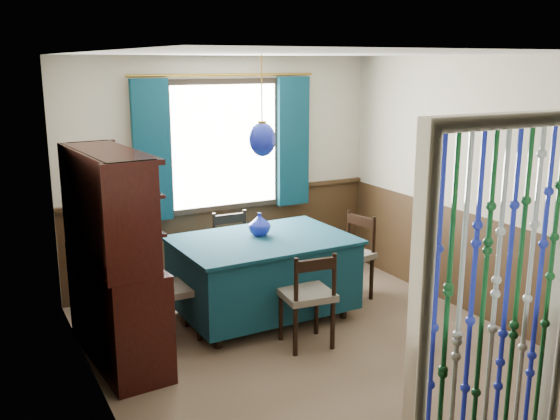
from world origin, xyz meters
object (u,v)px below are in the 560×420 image
dining_table (263,272)px  sideboard (115,290)px  vase_sideboard (111,238)px  chair_far (235,252)px  chair_right (350,254)px  bowl_shelf (127,224)px  chair_near (308,296)px  vase_table (260,225)px  chair_left (171,290)px  pendant_lamp (262,139)px

dining_table → sideboard: size_ratio=0.96×
vase_sideboard → sideboard: bearing=-101.3°
dining_table → chair_far: bearing=86.6°
chair_right → bowl_shelf: bowl_shelf is taller
chair_near → vase_table: 0.98m
chair_right → sideboard: sideboard is taller
chair_near → sideboard: bearing=166.5°
dining_table → chair_right: bearing=0.3°
chair_near → chair_left: (-1.00, 0.71, -0.01)m
chair_near → bowl_shelf: 1.67m
sideboard → vase_sideboard: bearing=74.2°
chair_far → chair_near: bearing=93.1°
dining_table → chair_right: (1.04, 0.04, 0.02)m
chair_right → sideboard: 2.51m
chair_right → sideboard: (-2.50, -0.25, 0.14)m
chair_left → vase_sideboard: vase_sideboard is taller
vase_sideboard → chair_left: bearing=-15.1°
chair_near → pendant_lamp: bearing=100.7°
chair_near → vase_table: size_ratio=4.26×
chair_far → vase_sideboard: (-1.42, -0.63, 0.51)m
chair_left → vase_table: bearing=99.8°
chair_left → pendant_lamp: size_ratio=0.94×
vase_table → vase_sideboard: vase_sideboard is taller
chair_right → vase_sideboard: (-2.44, 0.05, 0.50)m
pendant_lamp → bowl_shelf: pendant_lamp is taller
chair_near → vase_sideboard: size_ratio=4.87×
chair_near → sideboard: 1.62m
dining_table → sideboard: 1.48m
dining_table → chair_right: 1.04m
chair_near → chair_left: chair_near is taller
chair_far → chair_right: bearing=147.7°
sideboard → pendant_lamp: bearing=4.0°
chair_far → chair_left: bearing=39.8°
vase_table → vase_sideboard: size_ratio=1.14×
chair_near → pendant_lamp: 1.49m
chair_left → chair_right: chair_right is taller
bowl_shelf → vase_sideboard: size_ratio=1.08×
vase_sideboard → pendant_lamp: bearing=-3.4°
dining_table → pendant_lamp: bearing=178.2°
chair_near → vase_table: (-0.04, 0.87, 0.44)m
chair_left → bowl_shelf: bowl_shelf is taller
chair_right → bowl_shelf: 2.61m
sideboard → vase_table: 1.55m
dining_table → chair_near: (0.06, -0.76, 0.00)m
vase_sideboard → chair_near: bearing=-29.8°
chair_left → chair_right: size_ratio=0.96×
chair_far → sideboard: bearing=33.5°
chair_left → vase_table: size_ratio=4.20×
chair_far → chair_right: (1.02, -0.68, 0.01)m
bowl_shelf → chair_far: bearing=40.8°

